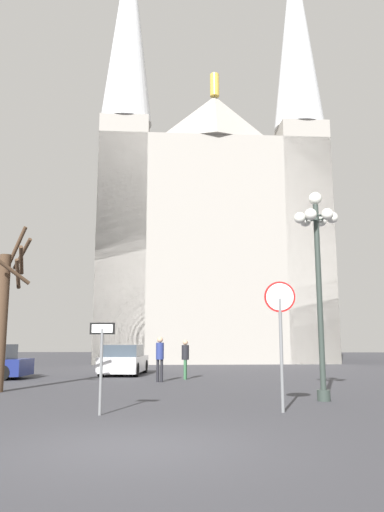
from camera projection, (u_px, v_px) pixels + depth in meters
The scene contains 9 objects.
ground_plane at pixel (132, 448), 7.71m from camera, with size 120.00×120.00×0.00m, color #38383D.
cathedral at pixel (209, 233), 40.79m from camera, with size 18.48×15.35×35.62m.
stop_sign at pixel (280, 320), 11.76m from camera, with size 0.74×0.17×3.06m.
one_way_arrow_sign at pixel (101, 355), 11.22m from camera, with size 0.59×0.07×2.06m.
street_lamp at pixel (318, 254), 14.26m from camera, with size 1.28×1.15×5.98m.
bare_tree at pixel (4, 312), 16.31m from camera, with size 1.16×1.82×5.53m.
parked_car_near_white at pixel (124, 360), 23.95m from camera, with size 1.87×4.20×1.43m.
pedestrian_walking at pixel (160, 354), 19.86m from camera, with size 0.32×0.32×1.79m.
pedestrian_standing at pixel (185, 355), 21.15m from camera, with size 0.32×0.32×1.67m.
Camera 1 is at (1.26, -8.07, 1.67)m, focal length 34.52 mm.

